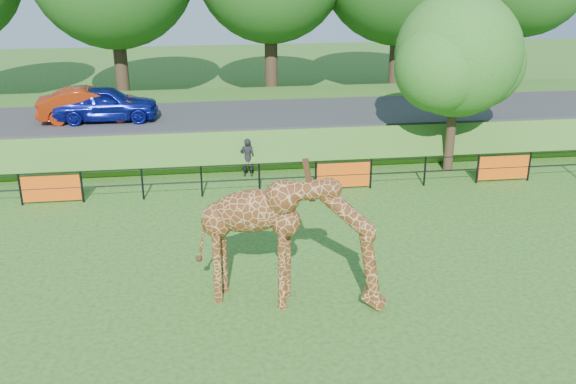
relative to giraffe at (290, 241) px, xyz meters
name	(u,v)px	position (x,y,z in m)	size (l,w,h in m)	color
ground	(291,314)	(-0.05, -0.55, -1.64)	(90.00, 90.00, 0.00)	#275715
giraffe	(290,241)	(0.00, 0.00, 0.00)	(4.60, 0.84, 3.28)	#5D3013
perimeter_fence	(259,179)	(-0.05, 7.45, -1.09)	(28.07, 0.10, 1.10)	black
embankment	(244,122)	(-0.05, 14.95, -0.99)	(40.00, 9.00, 1.30)	#275715
road	(246,115)	(-0.05, 13.45, -0.28)	(40.00, 5.00, 0.12)	#302F32
car_blue	(105,103)	(-5.83, 12.98, 0.50)	(1.70, 4.24, 1.44)	#141EA2
car_red	(90,104)	(-6.44, 13.07, 0.46)	(1.43, 4.11, 1.36)	#B12C0C
visitor	(247,157)	(-0.31, 9.35, -0.90)	(0.54, 0.36, 1.48)	black
tree_east	(460,59)	(7.55, 9.08, 2.64)	(5.40, 4.71, 6.76)	#342217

